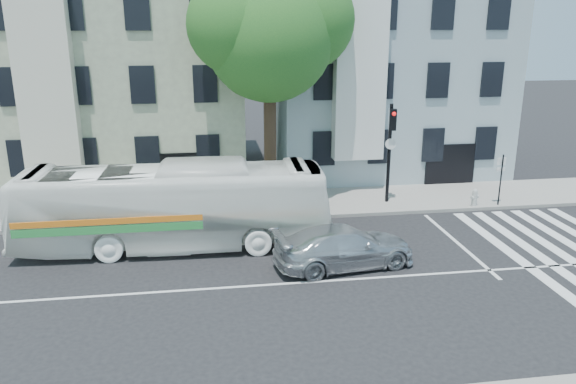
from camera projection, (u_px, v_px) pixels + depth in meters
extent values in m
plane|color=black|center=(301.00, 283.00, 18.19)|extent=(120.00, 120.00, 0.00)
cube|color=gray|center=(272.00, 205.00, 25.74)|extent=(80.00, 4.00, 0.15)
cube|color=gray|center=(125.00, 73.00, 29.81)|extent=(12.00, 10.00, 11.00)
cube|color=#91A5AD|center=(379.00, 70.00, 31.78)|extent=(12.00, 10.00, 11.00)
cylinder|color=#2D2116|center=(270.00, 149.00, 25.48)|extent=(0.56, 0.56, 5.20)
sphere|color=#184D1F|center=(269.00, 37.00, 24.06)|extent=(5.60, 5.60, 5.60)
sphere|color=#184D1F|center=(304.00, 20.00, 24.46)|extent=(4.40, 4.40, 4.40)
sphere|color=#184D1F|center=(237.00, 25.00, 23.44)|extent=(4.20, 4.20, 4.20)
sphere|color=#184D1F|center=(254.00, 60.00, 24.84)|extent=(3.40, 3.40, 3.40)
imported|color=white|center=(174.00, 206.00, 20.68)|extent=(3.06, 11.54, 3.19)
imported|color=silver|center=(344.00, 247.00, 19.27)|extent=(2.71, 5.14, 1.42)
cylinder|color=black|center=(389.00, 155.00, 25.36)|extent=(0.16, 0.16, 4.66)
cube|color=black|center=(393.00, 120.00, 24.64)|extent=(0.36, 0.30, 0.94)
sphere|color=red|center=(394.00, 114.00, 24.43)|extent=(0.18, 0.18, 0.18)
cylinder|color=white|center=(391.00, 144.00, 25.05)|extent=(0.48, 0.13, 0.49)
cylinder|color=#B0B0AC|center=(474.00, 199.00, 25.28)|extent=(0.26, 0.26, 0.64)
sphere|color=#B0B0AC|center=(475.00, 191.00, 25.18)|extent=(0.23, 0.23, 0.23)
cylinder|color=#B0B0AC|center=(475.00, 197.00, 25.26)|extent=(0.45, 0.31, 0.15)
cylinder|color=black|center=(501.00, 180.00, 25.15)|extent=(0.07, 0.07, 2.34)
cube|color=white|center=(502.00, 161.00, 25.01)|extent=(0.42, 0.07, 0.33)
cube|color=white|center=(501.00, 169.00, 25.11)|extent=(0.42, 0.07, 0.17)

